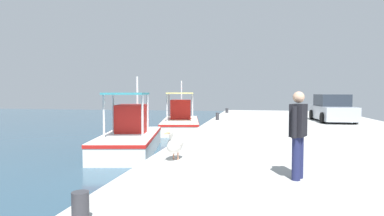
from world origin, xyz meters
The scene contains 9 objects.
quay_pier centered at (0.00, -5.00, 0.40)m, with size 36.00×10.00×0.80m, color #B2B2AD.
fishing_boat_second centered at (-0.16, 2.42, 0.64)m, with size 5.79×3.15×3.23m.
fishing_boat_third centered at (7.41, 2.02, 0.64)m, with size 6.64×3.43×3.31m.
pelican centered at (-4.99, -0.72, 1.20)m, with size 0.97×0.47×0.82m.
fisherman_standing centered at (-6.24, -3.47, 1.73)m, with size 0.55×0.38×1.69m.
parked_car centered at (7.10, -7.10, 1.52)m, with size 4.18×2.04×1.57m.
mooring_bollard_second centered at (-8.91, -0.45, 1.00)m, with size 0.22×0.22×0.39m, color #333338.
mooring_bollard_third centered at (6.78, -0.45, 1.02)m, with size 0.21×0.21×0.44m, color #333338.
mooring_bollard_fourth centered at (13.75, -0.45, 0.99)m, with size 0.24×0.24×0.38m, color #333338.
Camera 1 is at (-12.59, -2.63, 2.47)m, focal length 29.78 mm.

